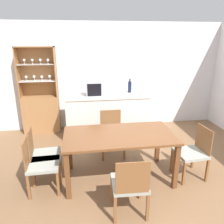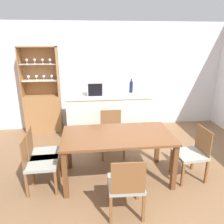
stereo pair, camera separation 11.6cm
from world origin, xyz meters
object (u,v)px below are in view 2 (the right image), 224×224
dining_chair_head_far (112,133)px  dining_chair_side_left_near (39,163)px  wine_bottle (131,87)px  display_cabinet (43,107)px  dining_table (118,140)px  dining_chair_side_left_far (42,154)px  microwave (98,88)px  dining_chair_side_right_near (192,153)px  dining_chair_head_near (126,185)px

dining_chair_head_far → dining_chair_side_left_near: 1.50m
dining_chair_head_far → wine_bottle: 1.32m
display_cabinet → dining_chair_side_left_near: (0.32, -2.26, -0.16)m
display_cabinet → dining_table: bearing=-54.7°
dining_table → display_cabinet: bearing=125.3°
display_cabinet → wine_bottle: (2.06, -0.36, 0.53)m
dining_chair_side_left_far → microwave: microwave is taller
dining_chair_side_right_near → dining_chair_head_far: bearing=48.0°
microwave → dining_chair_side_right_near: bearing=-51.5°
dining_chair_head_far → microwave: microwave is taller
dining_chair_side_right_near → microwave: microwave is taller
display_cabinet → dining_chair_head_far: bearing=-41.6°
dining_table → dining_chair_side_left_near: 1.21m
display_cabinet → microwave: display_cabinet is taller
dining_chair_head_far → dining_chair_side_right_near: bearing=141.9°
dining_chair_side_left_far → microwave: (0.98, 1.48, 0.71)m
dining_chair_head_near → microwave: (-0.21, 2.41, 0.71)m
dining_chair_head_near → microwave: 2.52m
display_cabinet → dining_chair_side_left_far: size_ratio=2.37×
dining_chair_head_far → display_cabinet: bearing=-41.8°
display_cabinet → wine_bottle: bearing=-9.9°
dining_chair_head_far → dining_chair_side_right_near: (1.18, -0.92, 0.00)m
display_cabinet → dining_table: size_ratio=1.18×
dining_table → dining_chair_head_near: (-0.00, -0.79, -0.23)m
dining_chair_head_near → microwave: microwave is taller
dining_chair_side_left_far → microwave: bearing=142.1°
dining_chair_side_right_near → microwave: 2.35m
wine_bottle → dining_chair_side_right_near: bearing=-71.8°
microwave → wine_bottle: (0.77, 0.15, -0.02)m
display_cabinet → dining_chair_side_left_near: size_ratio=2.37×
dining_table → wine_bottle: bearing=72.5°
dining_table → dining_chair_side_left_far: 1.21m
dining_table → dining_chair_head_near: 0.82m
dining_chair_side_left_far → wine_bottle: bearing=128.6°
dining_chair_head_far → dining_chair_side_left_far: same height
dining_table → wine_bottle: 1.91m
dining_chair_side_right_near → dining_chair_side_left_far: same height
display_cabinet → microwave: 1.50m
dining_chair_side_left_near → dining_table: bearing=95.3°
dining_chair_side_left_near → microwave: (0.98, 1.75, 0.71)m
dining_chair_side_left_far → dining_chair_head_far: bearing=114.5°
microwave → dining_table: bearing=-82.7°
wine_bottle → display_cabinet: bearing=170.1°
dining_chair_side_right_near → wine_bottle: size_ratio=2.67×
microwave → wine_bottle: size_ratio=1.46×
dining_chair_side_right_near → dining_chair_side_left_far: (-2.37, 0.27, 0.00)m
dining_chair_head_far → dining_chair_head_near: bearing=89.7°
dining_chair_side_right_near → display_cabinet: bearing=45.9°
dining_chair_head_far → dining_table: bearing=89.8°
display_cabinet → microwave: size_ratio=4.35×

